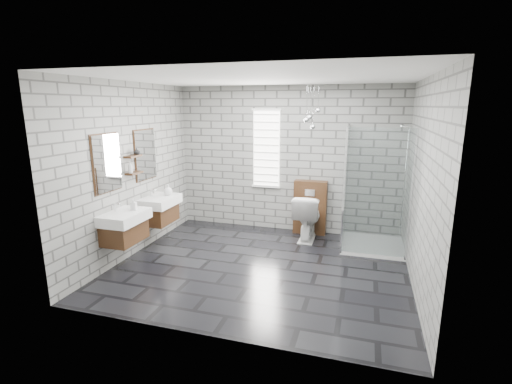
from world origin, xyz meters
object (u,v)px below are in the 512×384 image
at_px(shower_enclosure, 368,220).
at_px(vanity_left, 122,218).
at_px(cistern_panel, 310,207).
at_px(vanity_right, 158,202).
at_px(toilet, 307,217).

bearing_deg(shower_enclosure, vanity_left, -152.53).
xyz_separation_m(vanity_left, cistern_panel, (2.38, 2.29, -0.26)).
distance_m(vanity_right, toilet, 2.61).
relative_size(vanity_right, shower_enclosure, 0.77).
height_order(vanity_left, toilet, vanity_left).
relative_size(shower_enclosure, toilet, 2.49).
relative_size(cistern_panel, shower_enclosure, 0.49).
height_order(vanity_left, shower_enclosure, shower_enclosure).
bearing_deg(vanity_right, shower_enclosure, 13.40).
height_order(cistern_panel, toilet, cistern_panel).
height_order(cistern_panel, shower_enclosure, shower_enclosure).
distance_m(vanity_left, shower_enclosure, 3.85).
bearing_deg(cistern_panel, toilet, -90.00).
height_order(vanity_left, cistern_panel, vanity_left).
distance_m(vanity_right, shower_enclosure, 3.51).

